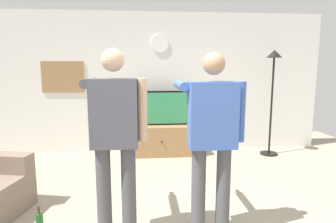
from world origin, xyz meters
TOP-DOWN VIEW (x-y plane):
  - back_wall at (0.00, 2.95)m, footprint 6.40×0.10m
  - tv_stand at (-0.02, 2.60)m, footprint 1.38×0.50m
  - television at (-0.02, 2.65)m, footprint 1.06×0.07m
  - wall_clock at (-0.02, 2.89)m, footprint 0.34×0.03m
  - framed_picture at (-1.86, 2.90)m, footprint 0.78×0.04m
  - floor_lamp at (2.05, 2.42)m, footprint 0.32×0.32m
  - person_standing_nearer_lamp at (-0.61, -0.01)m, footprint 0.61×0.78m
  - person_standing_nearer_couch at (0.32, -0.01)m, footprint 0.63×0.78m

SIDE VIEW (x-z plane):
  - tv_stand at x=-0.02m, z-range 0.00..0.57m
  - television at x=-0.02m, z-range 0.57..1.22m
  - person_standing_nearer_couch at x=0.32m, z-range 0.13..1.92m
  - person_standing_nearer_lamp at x=-0.61m, z-range 0.13..1.95m
  - back_wall at x=0.00m, z-range 0.00..2.70m
  - floor_lamp at x=2.05m, z-range 0.42..2.39m
  - framed_picture at x=-1.86m, z-range 1.18..1.77m
  - wall_clock at x=-0.02m, z-range 1.94..2.28m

